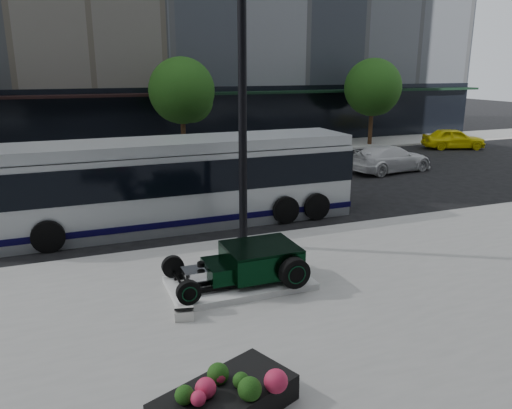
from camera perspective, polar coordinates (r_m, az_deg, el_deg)
name	(u,v)px	position (r m, az deg, el deg)	size (l,w,h in m)	color
ground	(244,220)	(17.70, -1.36, -1.76)	(120.00, 120.00, 0.00)	black
sidewalk_near	(464,391)	(9.47, 22.64, -19.05)	(70.00, 17.00, 0.12)	gray
sidewalk_far	(164,155)	(30.87, -10.45, 5.55)	(70.00, 4.00, 0.12)	gray
street_trees	(184,93)	(29.80, -8.23, 12.48)	(29.80, 3.80, 5.70)	black
display_plinth	(240,283)	(12.22, -1.88, -8.94)	(3.40, 1.80, 0.15)	silver
hot_rod	(252,262)	(12.12, -0.41, -6.54)	(3.22, 2.00, 0.81)	black
info_plaque	(184,314)	(10.81, -8.21, -12.23)	(0.46, 0.38, 0.31)	silver
lamppost	(243,122)	(14.05, -1.55, 9.45)	(0.43, 0.43, 7.89)	black
flower_planter	(225,399)	(8.12, -3.55, -21.34)	(2.42, 1.83, 0.70)	black
transit_bus	(179,182)	(17.10, -8.80, 2.60)	(12.12, 2.88, 2.92)	#A9AFB3
white_sedan	(390,159)	(26.66, 15.06, 5.09)	(1.91, 4.71, 1.37)	silver
yellow_taxi	(453,139)	(35.61, 21.64, 7.02)	(1.59, 3.95, 1.35)	yellow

